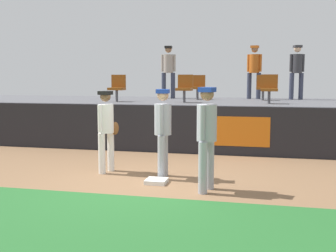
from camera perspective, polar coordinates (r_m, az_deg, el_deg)
ground_plane at (r=7.98m, az=-3.28°, el=-8.03°), size 60.00×60.00×0.00m
grass_foreground_strip at (r=5.98m, az=-9.37°, el=-13.14°), size 18.00×2.80×0.01m
first_base at (r=8.03m, az=-1.61°, el=-7.63°), size 0.40×0.40×0.08m
player_fielder_home at (r=8.89m, az=-8.52°, el=0.04°), size 0.44×0.52×1.75m
player_runner_visitor at (r=8.29m, az=-0.71°, el=-0.13°), size 0.36×0.50×1.80m
player_coach_visitor at (r=7.31m, az=5.37°, el=-0.78°), size 0.43×0.51×1.86m
field_wall at (r=11.14m, az=1.67°, el=-0.45°), size 18.00×0.26×1.29m
bleacher_platform at (r=13.66m, az=3.75°, el=0.84°), size 18.00×4.80×1.29m
seat_back_center at (r=14.26m, az=4.14°, el=5.58°), size 0.48×0.44×0.84m
seat_front_right at (r=12.29m, az=13.82°, el=5.23°), size 0.48×0.44×0.84m
seat_back_right at (r=14.09m, az=13.02°, el=5.40°), size 0.44×0.44×0.84m
seat_front_center at (r=12.50m, az=2.32°, el=5.44°), size 0.46×0.44×0.84m
seat_front_left at (r=13.07m, az=-7.01°, el=5.45°), size 0.46×0.44×0.84m
spectator_hooded at (r=15.00m, az=0.05°, el=8.00°), size 0.52×0.39×1.88m
spectator_capped at (r=14.94m, az=11.84°, el=7.83°), size 0.51×0.43×1.86m
spectator_casual at (r=14.84m, az=17.39°, el=7.63°), size 0.50×0.43×1.84m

